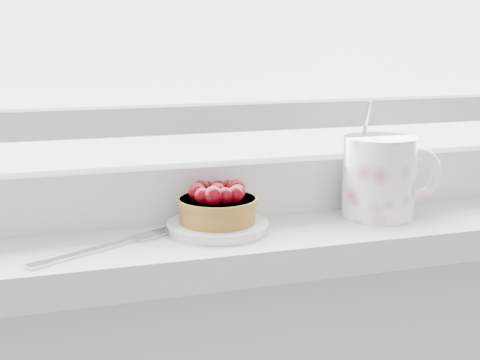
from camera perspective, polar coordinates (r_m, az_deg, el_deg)
name	(u,v)px	position (r m, az deg, el deg)	size (l,w,h in m)	color
saucer	(218,227)	(0.82, -1.91, -4.00)	(0.12, 0.12, 0.01)	silver
raspberry_tart	(218,204)	(0.81, -1.92, -2.06)	(0.10, 0.10, 0.05)	brown
floral_mug	(382,175)	(0.89, 11.99, 0.39)	(0.14, 0.11, 0.15)	white
fork	(108,246)	(0.77, -11.20, -5.57)	(0.19, 0.11, 0.00)	silver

